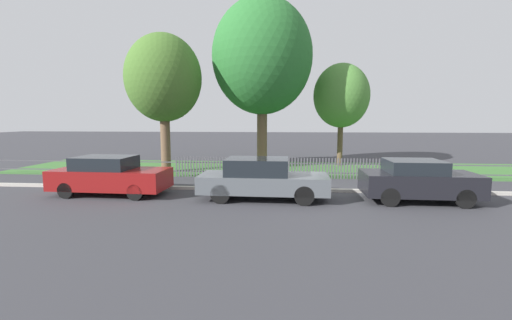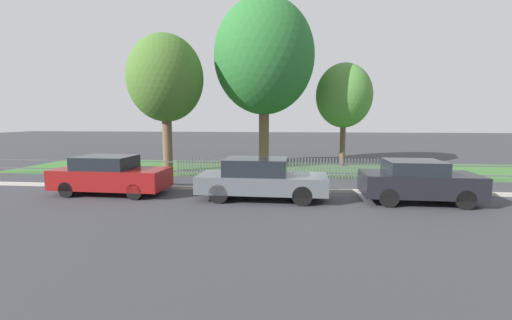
{
  "view_description": "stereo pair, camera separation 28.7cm",
  "coord_description": "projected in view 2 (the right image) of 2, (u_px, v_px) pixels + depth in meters",
  "views": [
    {
      "loc": [
        -0.39,
        -13.12,
        2.82
      ],
      "look_at": [
        -1.62,
        1.07,
        1.1
      ],
      "focal_mm": 24.0,
      "sensor_mm": 36.0,
      "label": 1
    },
    {
      "loc": [
        -0.1,
        -13.09,
        2.82
      ],
      "look_at": [
        -1.62,
        1.07,
        1.1
      ],
      "focal_mm": 24.0,
      "sensor_mm": 36.0,
      "label": 2
    }
  ],
  "objects": [
    {
      "name": "tree_behind_motorcycle",
      "position": [
        264.0,
        57.0,
        19.0
      ],
      "size": [
        5.57,
        5.57,
        9.47
      ],
      "color": "brown",
      "rests_on": "ground"
    },
    {
      "name": "tree_nearest_kerb",
      "position": [
        166.0,
        79.0,
        17.77
      ],
      "size": [
        3.92,
        3.92,
        7.18
      ],
      "color": "brown",
      "rests_on": "ground"
    },
    {
      "name": "parked_car_navy_estate",
      "position": [
        417.0,
        181.0,
        11.52
      ],
      "size": [
        3.73,
        1.81,
        1.43
      ],
      "rotation": [
        0.0,
        0.0,
        -0.01
      ],
      "color": "black",
      "rests_on": "ground"
    },
    {
      "name": "parked_car_silver_hatchback",
      "position": [
        110.0,
        175.0,
        12.81
      ],
      "size": [
        4.23,
        1.82,
        1.44
      ],
      "rotation": [
        0.0,
        0.0,
        -0.03
      ],
      "color": "maroon",
      "rests_on": "ground"
    },
    {
      "name": "covered_motorcycle",
      "position": [
        251.0,
        169.0,
        14.54
      ],
      "size": [
        2.07,
        0.74,
        1.12
      ],
      "rotation": [
        0.0,
        0.0,
        0.04
      ],
      "color": "black",
      "rests_on": "ground"
    },
    {
      "name": "grass_strip",
      "position": [
        294.0,
        169.0,
        19.35
      ],
      "size": [
        31.36,
        6.26,
        0.01
      ],
      "primitive_type": "cube",
      "color": "#3D7033",
      "rests_on": "ground"
    },
    {
      "name": "kerb_stone",
      "position": [
        294.0,
        190.0,
        13.34
      ],
      "size": [
        31.36,
        0.2,
        0.12
      ],
      "primitive_type": "cube",
      "color": "#B2ADA3",
      "rests_on": "ground"
    },
    {
      "name": "tree_mid_park",
      "position": [
        344.0,
        96.0,
        20.24
      ],
      "size": [
        3.3,
        3.3,
        6.09
      ],
      "color": "brown",
      "rests_on": "ground"
    },
    {
      "name": "ground_plane",
      "position": [
        294.0,
        192.0,
        13.25
      ],
      "size": [
        120.0,
        120.0,
        0.0
      ],
      "primitive_type": "plane",
      "color": "#38383D"
    },
    {
      "name": "parked_car_black_saloon",
      "position": [
        260.0,
        179.0,
        11.99
      ],
      "size": [
        4.5,
        1.8,
        1.45
      ],
      "rotation": [
        0.0,
        0.0,
        -0.01
      ],
      "color": "#51565B",
      "rests_on": "ground"
    },
    {
      "name": "park_fence",
      "position": [
        294.0,
        168.0,
        16.21
      ],
      "size": [
        31.36,
        0.05,
        0.98
      ],
      "color": "#4C4C51",
      "rests_on": "ground"
    }
  ]
}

